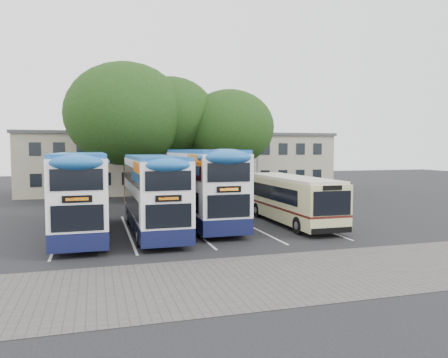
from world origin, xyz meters
The scene contains 12 objects.
ground centered at (0.00, 0.00, 0.00)m, with size 120.00×120.00×0.00m, color black.
paving_strip centered at (-2.00, -5.00, 0.01)m, with size 40.00×6.00×0.01m, color #595654.
bay_lines centered at (-3.75, 5.00, 0.01)m, with size 14.12×11.00×0.01m.
depot_building centered at (0.00, 26.99, 3.15)m, with size 32.40×8.40×6.20m.
lamp_post centered at (6.00, 19.97, 5.08)m, with size 0.25×1.05×9.06m.
tree_left centered at (-6.40, 17.68, 7.34)m, with size 9.87×9.87×11.54m.
tree_mid centered at (-2.60, 18.14, 7.39)m, with size 7.54×7.54×10.62m.
tree_right centered at (2.34, 17.21, 6.33)m, with size 7.73×7.73×9.63m.
bus_dd_left centered at (-9.62, 4.69, 2.38)m, with size 2.51×10.35×4.31m.
bus_dd_mid centered at (-5.91, 4.43, 2.29)m, with size 2.42×9.99×4.16m.
bus_dd_right centered at (-2.77, 6.24, 2.46)m, with size 2.60×10.73×4.47m.
bus_single centered at (2.44, 5.04, 1.62)m, with size 2.43×9.57×2.85m.
Camera 1 is at (-8.90, -19.05, 4.54)m, focal length 35.00 mm.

